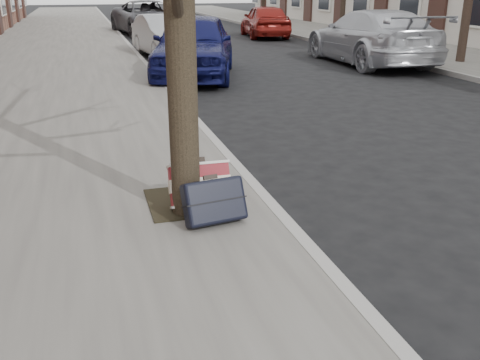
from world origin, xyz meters
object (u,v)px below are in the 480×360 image
object	(u,v)px
suitcase_navy	(214,201)
car_near_front	(194,45)
suitcase_red	(200,185)
car_near_mid	(166,36)

from	to	relation	value
suitcase_navy	car_near_front	size ratio (longest dim) A/B	0.12
suitcase_navy	car_near_front	world-z (taller)	car_near_front
suitcase_red	car_near_mid	xyz separation A→B (m)	(1.57, 12.15, 0.29)
suitcase_red	car_near_mid	distance (m)	12.25
suitcase_red	car_near_mid	size ratio (longest dim) A/B	0.15
suitcase_red	suitcase_navy	distance (m)	0.42
suitcase_navy	car_near_mid	xyz separation A→B (m)	(1.53, 12.57, 0.30)
suitcase_navy	car_near_front	distance (m)	8.89
suitcase_red	car_near_mid	world-z (taller)	car_near_mid
suitcase_red	suitcase_navy	bearing A→B (deg)	-83.59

